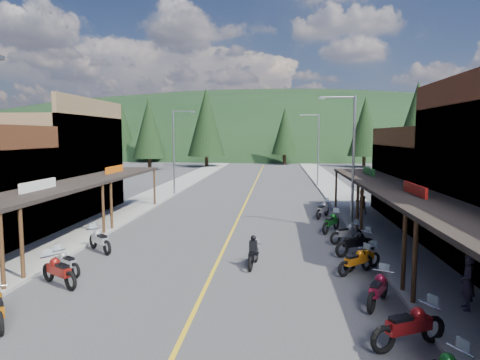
% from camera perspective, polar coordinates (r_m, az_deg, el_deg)
% --- Properties ---
extents(ground, '(220.00, 220.00, 0.00)m').
position_cam_1_polar(ground, '(18.68, -3.45, -11.77)').
color(ground, '#38383A').
rests_on(ground, ground).
extents(centerline, '(0.15, 90.00, 0.01)m').
position_cam_1_polar(centerline, '(38.11, 0.98, -2.59)').
color(centerline, gold).
rests_on(centerline, ground).
extents(sidewalk_west, '(3.40, 94.00, 0.15)m').
position_cam_1_polar(sidewalk_west, '(39.67, -11.67, -2.28)').
color(sidewalk_west, gray).
rests_on(sidewalk_west, ground).
extents(sidewalk_east, '(3.40, 94.00, 0.15)m').
position_cam_1_polar(sidewalk_east, '(38.49, 14.02, -2.58)').
color(sidewalk_east, gray).
rests_on(sidewalk_east, ground).
extents(shop_west_3, '(10.90, 10.20, 8.20)m').
position_cam_1_polar(shop_west_3, '(33.31, -24.57, 1.71)').
color(shop_west_3, brown).
rests_on(shop_west_3, ground).
extents(shop_east_3, '(10.90, 10.20, 6.20)m').
position_cam_1_polar(shop_east_3, '(31.11, 25.90, -0.44)').
color(shop_east_3, '#4C2D16').
rests_on(shop_east_3, ground).
extents(streetlight_1, '(2.16, 0.18, 8.00)m').
position_cam_1_polar(streetlight_1, '(40.76, -8.63, 4.19)').
color(streetlight_1, gray).
rests_on(streetlight_1, ground).
extents(streetlight_2, '(2.16, 0.18, 8.00)m').
position_cam_1_polar(streetlight_2, '(25.98, 14.57, 3.08)').
color(streetlight_2, gray).
rests_on(streetlight_2, ground).
extents(streetlight_3, '(2.16, 0.18, 8.00)m').
position_cam_1_polar(streetlight_3, '(47.80, 10.21, 4.42)').
color(streetlight_3, gray).
rests_on(streetlight_3, ground).
extents(ridge_hill, '(310.00, 140.00, 60.00)m').
position_cam_1_polar(ridge_hill, '(152.72, 4.03, 3.85)').
color(ridge_hill, black).
rests_on(ridge_hill, ground).
extents(pine_0, '(5.04, 5.04, 11.00)m').
position_cam_1_polar(pine_0, '(90.30, -23.30, 6.01)').
color(pine_0, black).
rests_on(pine_0, ground).
extents(pine_1, '(5.88, 5.88, 12.50)m').
position_cam_1_polar(pine_1, '(91.57, -11.99, 6.83)').
color(pine_1, black).
rests_on(pine_1, ground).
extents(pine_2, '(6.72, 6.72, 14.00)m').
position_cam_1_polar(pine_2, '(76.68, -4.52, 7.69)').
color(pine_2, black).
rests_on(pine_2, ground).
extents(pine_3, '(5.04, 5.04, 11.00)m').
position_cam_1_polar(pine_3, '(83.61, 5.98, 6.50)').
color(pine_3, black).
rests_on(pine_3, ground).
extents(pine_4, '(5.88, 5.88, 12.50)m').
position_cam_1_polar(pine_4, '(79.11, 16.32, 6.87)').
color(pine_4, black).
rests_on(pine_4, ground).
extents(pine_5, '(6.72, 6.72, 14.00)m').
position_cam_1_polar(pine_5, '(94.95, 24.48, 6.85)').
color(pine_5, black).
rests_on(pine_5, ground).
extents(pine_7, '(5.88, 5.88, 12.50)m').
position_cam_1_polar(pine_7, '(99.81, -15.40, 6.67)').
color(pine_7, black).
rests_on(pine_7, ground).
extents(pine_8, '(4.48, 4.48, 10.00)m').
position_cam_1_polar(pine_8, '(62.64, -18.26, 5.96)').
color(pine_8, black).
rests_on(pine_8, ground).
extents(pine_9, '(4.93, 4.93, 10.80)m').
position_cam_1_polar(pine_9, '(66.14, 23.99, 6.08)').
color(pine_9, black).
rests_on(pine_9, ground).
extents(pine_10, '(5.38, 5.38, 11.60)m').
position_cam_1_polar(pine_10, '(70.68, -12.06, 6.75)').
color(pine_10, black).
rests_on(pine_10, ground).
extents(pine_11, '(5.82, 5.82, 12.40)m').
position_cam_1_polar(pine_11, '(58.25, 22.52, 7.01)').
color(pine_11, black).
rests_on(pine_11, ground).
extents(bike_west_6, '(2.29, 1.86, 1.28)m').
position_cam_1_polar(bike_west_6, '(17.86, -23.02, -10.94)').
color(bike_west_6, maroon).
rests_on(bike_west_6, ground).
extents(bike_west_7, '(1.98, 1.62, 1.11)m').
position_cam_1_polar(bike_west_7, '(19.16, -22.19, -10.02)').
color(bike_west_7, '#929397').
rests_on(bike_west_7, ground).
extents(bike_west_8, '(2.15, 2.07, 1.28)m').
position_cam_1_polar(bike_west_8, '(22.17, -18.20, -7.50)').
color(bike_west_8, '#A0A0A5').
rests_on(bike_west_8, ground).
extents(bike_east_5, '(2.45, 1.72, 1.34)m').
position_cam_1_polar(bike_east_5, '(12.86, 21.62, -17.46)').
color(bike_east_5, maroon).
rests_on(bike_east_5, ground).
extents(bike_east_6, '(1.64, 2.26, 1.24)m').
position_cam_1_polar(bike_east_6, '(15.44, 17.94, -13.50)').
color(bike_east_6, maroon).
rests_on(bike_east_6, ground).
extents(bike_east_7, '(1.97, 1.81, 1.15)m').
position_cam_1_polar(bike_east_7, '(18.55, 15.19, -10.24)').
color(bike_east_7, '#C5650E').
rests_on(bike_east_7, ground).
extents(bike_east_8, '(2.03, 1.72, 1.15)m').
position_cam_1_polar(bike_east_8, '(19.11, 15.99, -9.79)').
color(bike_east_8, '#C1710D').
rests_on(bike_east_8, ground).
extents(bike_east_9, '(2.35, 1.85, 1.31)m').
position_cam_1_polar(bike_east_9, '(21.20, 15.16, -7.98)').
color(bike_east_9, black).
rests_on(bike_east_9, ground).
extents(bike_east_10, '(2.13, 1.70, 1.19)m').
position_cam_1_polar(bike_east_10, '(23.44, 14.01, -6.76)').
color(bike_east_10, '#95959A').
rests_on(bike_east_10, ground).
extents(bike_east_11, '(1.77, 2.34, 1.29)m').
position_cam_1_polar(bike_east_11, '(25.85, 12.06, -5.41)').
color(bike_east_11, '#0E4815').
rests_on(bike_east_11, ground).
extents(bike_east_12, '(1.62, 2.31, 1.26)m').
position_cam_1_polar(bike_east_12, '(30.12, 10.97, -3.80)').
color(bike_east_12, '#A4A4AA').
rests_on(bike_east_12, ground).
extents(rider_on_bike, '(0.87, 1.97, 1.45)m').
position_cam_1_polar(rider_on_bike, '(18.81, 1.81, -9.79)').
color(rider_on_bike, black).
rests_on(rider_on_bike, ground).
extents(pedestrian_east_a, '(0.52, 0.71, 1.79)m').
position_cam_1_polar(pedestrian_east_a, '(15.72, 28.07, -11.93)').
color(pedestrian_east_a, '#292233').
rests_on(pedestrian_east_a, sidewalk_east).
extents(pedestrian_east_b, '(0.92, 0.64, 1.73)m').
position_cam_1_polar(pedestrian_east_b, '(31.39, 15.85, -2.81)').
color(pedestrian_east_b, brown).
rests_on(pedestrian_east_b, sidewalk_east).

